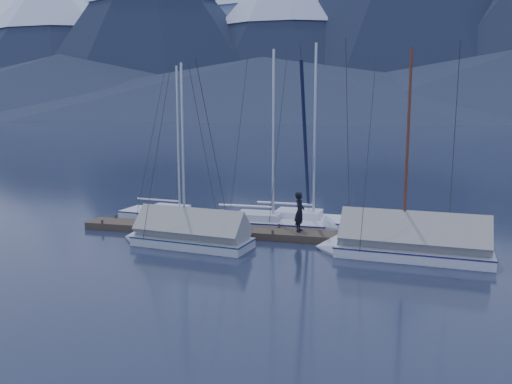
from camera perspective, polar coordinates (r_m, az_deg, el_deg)
ground at (r=24.72m, az=-1.20°, el=-5.75°), size 1000.00×1000.00×0.00m
mountain_range at (r=396.89m, az=14.99°, el=16.34°), size 877.00×584.00×150.50m
dock at (r=26.57m, az=0.00°, el=-4.46°), size 18.00×1.50×0.54m
mooring_posts at (r=26.64m, az=-1.04°, el=-3.89°), size 15.12×1.52×0.35m
sailboat_open_left at (r=30.44m, az=-7.20°, el=-2.68°), size 7.20×3.04×9.30m
sailboat_open_mid at (r=28.12m, az=2.85°, el=-3.57°), size 7.58×3.25×10.01m
sailboat_open_right at (r=28.70m, az=7.13°, el=-3.36°), size 7.92×3.38×10.39m
sailboat_covered_near at (r=23.81m, az=14.85°, el=-5.45°), size 7.54×3.18×9.60m
sailboat_covered_far at (r=25.04m, az=-7.75°, el=-4.60°), size 6.61×2.91×8.99m
person at (r=26.02m, az=4.61°, el=-2.09°), size 0.48×0.71×1.92m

